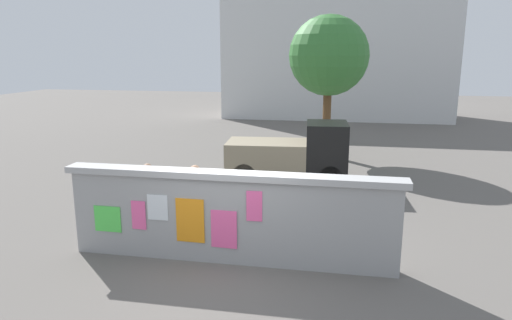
{
  "coord_description": "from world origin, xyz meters",
  "views": [
    {
      "loc": [
        1.99,
        -7.97,
        3.87
      ],
      "look_at": [
        -0.03,
        2.79,
        1.34
      ],
      "focal_mm": 32.62,
      "sensor_mm": 36.0,
      "label": 1
    }
  ],
  "objects_px": {
    "auto_rickshaw_truck": "(293,153)",
    "bicycle_near": "(249,208)",
    "person_bystander": "(149,193)",
    "tree_roadside": "(329,56)",
    "motorcycle": "(188,190)",
    "person_walking": "(196,195)"
  },
  "relations": [
    {
      "from": "bicycle_near",
      "to": "tree_roadside",
      "type": "distance_m",
      "value": 8.52
    },
    {
      "from": "auto_rickshaw_truck",
      "to": "tree_roadside",
      "type": "distance_m",
      "value": 4.95
    },
    {
      "from": "motorcycle",
      "to": "person_bystander",
      "type": "xyz_separation_m",
      "value": [
        -0.16,
        -2.04,
        0.52
      ]
    },
    {
      "from": "motorcycle",
      "to": "person_walking",
      "type": "relative_size",
      "value": 1.17
    },
    {
      "from": "auto_rickshaw_truck",
      "to": "bicycle_near",
      "type": "distance_m",
      "value": 3.81
    },
    {
      "from": "bicycle_near",
      "to": "person_bystander",
      "type": "relative_size",
      "value": 1.05
    },
    {
      "from": "bicycle_near",
      "to": "motorcycle",
      "type": "bearing_deg",
      "value": 154.18
    },
    {
      "from": "motorcycle",
      "to": "person_bystander",
      "type": "height_order",
      "value": "person_bystander"
    },
    {
      "from": "bicycle_near",
      "to": "person_bystander",
      "type": "xyz_separation_m",
      "value": [
        -1.93,
        -1.18,
        0.62
      ]
    },
    {
      "from": "auto_rickshaw_truck",
      "to": "person_bystander",
      "type": "distance_m",
      "value": 5.52
    },
    {
      "from": "auto_rickshaw_truck",
      "to": "bicycle_near",
      "type": "relative_size",
      "value": 2.17
    },
    {
      "from": "auto_rickshaw_truck",
      "to": "person_walking",
      "type": "distance_m",
      "value": 5.09
    },
    {
      "from": "auto_rickshaw_truck",
      "to": "motorcycle",
      "type": "distance_m",
      "value": 3.76
    },
    {
      "from": "auto_rickshaw_truck",
      "to": "bicycle_near",
      "type": "bearing_deg",
      "value": -99.29
    },
    {
      "from": "motorcycle",
      "to": "bicycle_near",
      "type": "distance_m",
      "value": 1.97
    },
    {
      "from": "bicycle_near",
      "to": "person_walking",
      "type": "relative_size",
      "value": 1.05
    },
    {
      "from": "auto_rickshaw_truck",
      "to": "person_walking",
      "type": "relative_size",
      "value": 2.29
    },
    {
      "from": "motorcycle",
      "to": "tree_roadside",
      "type": "relative_size",
      "value": 0.36
    },
    {
      "from": "motorcycle",
      "to": "person_bystander",
      "type": "bearing_deg",
      "value": -94.37
    },
    {
      "from": "bicycle_near",
      "to": "person_walking",
      "type": "height_order",
      "value": "person_walking"
    },
    {
      "from": "auto_rickshaw_truck",
      "to": "person_walking",
      "type": "bearing_deg",
      "value": -107.35
    },
    {
      "from": "person_bystander",
      "to": "tree_roadside",
      "type": "distance_m",
      "value": 9.88
    }
  ]
}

